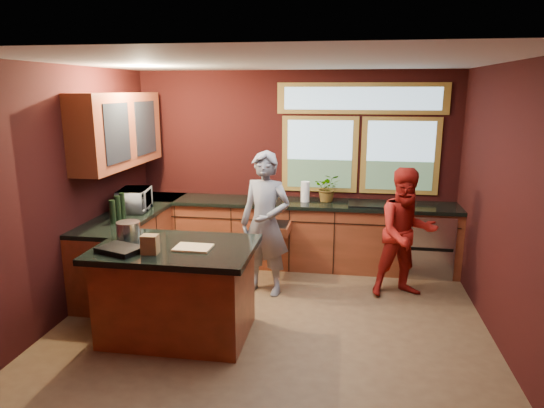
% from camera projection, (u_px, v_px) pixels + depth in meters
% --- Properties ---
extents(floor, '(4.50, 4.50, 0.00)m').
position_uv_depth(floor, '(273.00, 318.00, 5.30)').
color(floor, brown).
rests_on(floor, ground).
extents(room_shell, '(4.52, 4.02, 2.71)m').
position_uv_depth(room_shell, '(224.00, 150.00, 5.28)').
color(room_shell, black).
rests_on(room_shell, ground).
extents(back_counter, '(4.50, 0.64, 0.93)m').
position_uv_depth(back_counter, '(306.00, 234.00, 6.79)').
color(back_counter, '#552714').
rests_on(back_counter, floor).
extents(left_counter, '(0.64, 2.30, 0.93)m').
position_uv_depth(left_counter, '(135.00, 245.00, 6.30)').
color(left_counter, '#552714').
rests_on(left_counter, floor).
extents(island, '(1.55, 1.05, 0.95)m').
position_uv_depth(island, '(177.00, 290.00, 4.85)').
color(island, '#552714').
rests_on(island, floor).
extents(person_grey, '(0.72, 0.57, 1.74)m').
position_uv_depth(person_grey, '(265.00, 224.00, 5.80)').
color(person_grey, slate).
rests_on(person_grey, floor).
extents(person_red, '(0.90, 0.79, 1.56)m').
position_uv_depth(person_red, '(406.00, 233.00, 5.73)').
color(person_red, '#A11912').
rests_on(person_red, floor).
extents(microwave, '(0.42, 0.56, 0.28)m').
position_uv_depth(microwave, '(135.00, 200.00, 6.16)').
color(microwave, '#999999').
rests_on(microwave, left_counter).
extents(potted_plant, '(0.35, 0.30, 0.39)m').
position_uv_depth(potted_plant, '(328.00, 188.00, 6.64)').
color(potted_plant, '#999999').
rests_on(potted_plant, back_counter).
extents(paper_towel, '(0.12, 0.12, 0.28)m').
position_uv_depth(paper_towel, '(305.00, 192.00, 6.65)').
color(paper_towel, white).
rests_on(paper_towel, back_counter).
extents(cutting_board, '(0.36, 0.26, 0.02)m').
position_uv_depth(cutting_board, '(193.00, 248.00, 4.66)').
color(cutting_board, tan).
rests_on(cutting_board, island).
extents(stock_pot, '(0.24, 0.24, 0.18)m').
position_uv_depth(stock_pot, '(128.00, 230.00, 4.95)').
color(stock_pot, '#BCBCC1').
rests_on(stock_pot, island).
extents(paper_bag, '(0.16, 0.13, 0.18)m').
position_uv_depth(paper_bag, '(150.00, 244.00, 4.51)').
color(paper_bag, brown).
rests_on(paper_bag, island).
extents(black_tray, '(0.47, 0.39, 0.05)m').
position_uv_depth(black_tray, '(120.00, 249.00, 4.57)').
color(black_tray, black).
rests_on(black_tray, island).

